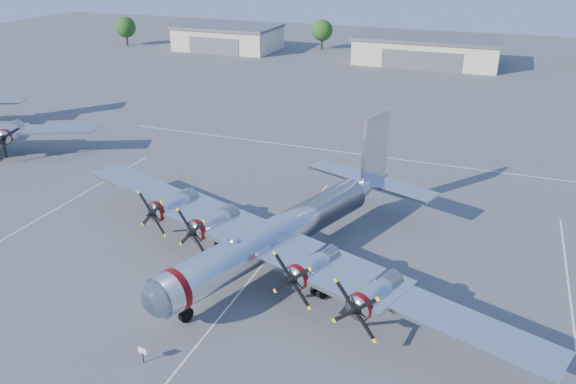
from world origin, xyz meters
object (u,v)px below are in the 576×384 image
(tree_far_west, at_px, (125,27))
(main_bomber_b29, at_px, (285,262))
(hangar_center, at_px, (427,50))
(info_placard, at_px, (142,352))
(tree_west, at_px, (322,30))
(hangar_west, at_px, (228,37))

(tree_far_west, xyz_separation_m, main_bomber_b29, (71.46, -78.73, -4.22))
(hangar_center, xyz_separation_m, info_placard, (-2.18, -96.41, -1.93))
(tree_far_west, bearing_deg, tree_west, 14.93)
(hangar_west, bearing_deg, tree_far_west, -170.99)
(tree_west, bearing_deg, tree_far_west, -165.07)
(hangar_center, relative_size, tree_far_west, 4.31)
(hangar_west, bearing_deg, main_bomber_b29, -60.67)
(tree_west, bearing_deg, main_bomber_b29, -73.74)
(tree_west, xyz_separation_m, info_placard, (22.82, -104.45, -3.44))
(info_placard, bearing_deg, tree_west, 105.48)
(tree_west, relative_size, info_placard, 6.00)
(hangar_center, relative_size, tree_west, 4.31)
(main_bomber_b29, bearing_deg, hangar_center, 110.67)
(hangar_center, bearing_deg, hangar_west, 180.00)
(tree_far_west, distance_m, info_placard, 114.71)
(hangar_west, height_order, tree_far_west, tree_far_west)
(hangar_center, bearing_deg, main_bomber_b29, -88.99)
(hangar_west, distance_m, info_placard, 105.51)
(hangar_center, height_order, info_placard, hangar_center)
(hangar_west, distance_m, tree_west, 21.61)
(hangar_west, distance_m, main_bomber_b29, 94.89)
(hangar_west, xyz_separation_m, main_bomber_b29, (46.46, -82.69, -2.71))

